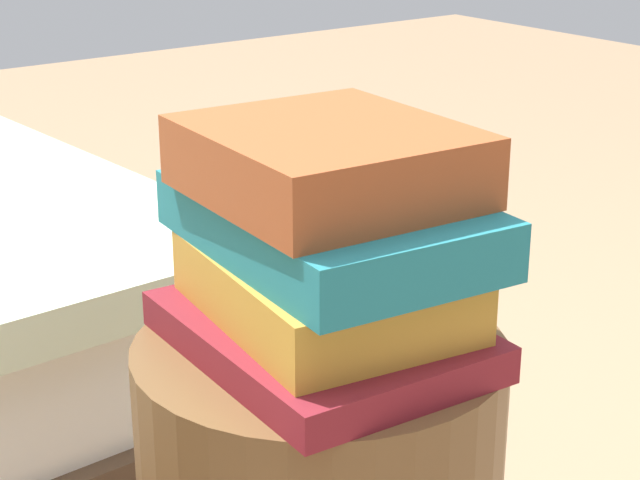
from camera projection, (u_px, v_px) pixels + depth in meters
name	position (u px, v px, depth m)	size (l,w,h in m)	color
book_maroon	(321.00, 335.00, 0.94)	(0.28, 0.21, 0.03)	maroon
book_ochre	(324.00, 285.00, 0.93)	(0.24, 0.18, 0.06)	#B7842D
book_teal	(330.00, 223.00, 0.92)	(0.29, 0.19, 0.05)	#1E727F
book_rust	(327.00, 161.00, 0.90)	(0.22, 0.20, 0.06)	#994723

